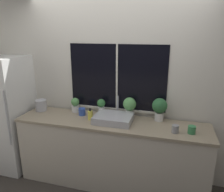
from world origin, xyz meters
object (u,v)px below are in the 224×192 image
Objects in this scene: potted_plant_center_left at (101,106)px; potted_plant_far_right at (160,107)px; potted_plant_center_right at (130,106)px; sink at (113,118)px; kettle at (41,105)px; potted_plant_far_left at (75,105)px; soap_bottle at (90,115)px; mug_blue at (82,112)px; mug_green at (192,130)px; refrigerator at (8,113)px; mug_grey at (175,129)px.

potted_plant_far_right is (0.80, 0.00, 0.06)m from potted_plant_center_left.
potted_plant_center_right is at bearing 0.00° from potted_plant_center_left.
sink is 1.16m from kettle.
potted_plant_center_right is (0.40, 0.00, 0.04)m from potted_plant_center_left.
potted_plant_far_right reaches higher than potted_plant_center_right.
potted_plant_far_left is at bearing -180.00° from potted_plant_far_right.
mug_blue is (-0.17, 0.12, -0.01)m from soap_bottle.
mug_blue is 0.66m from kettle.
soap_bottle is 1.67× the size of mug_green.
soap_bottle is at bearing -1.52° from refrigerator.
potted_plant_far_left is 0.19m from mug_blue.
potted_plant_center_left reaches higher than mug_blue.
sink reaches higher than mug_grey.
potted_plant_center_right is 3.02× the size of mug_grey.
sink is at bearing 3.42° from soap_bottle.
mug_blue is (-0.66, -0.10, -0.12)m from potted_plant_center_right.
potted_plant_far_right is at bearing 5.40° from mug_blue.
sink is (1.68, -0.02, 0.12)m from refrigerator.
mug_green is (0.18, 0.03, -0.00)m from mug_grey.
soap_bottle is at bearing -155.57° from potted_plant_center_right.
potted_plant_center_left is 0.74× the size of potted_plant_far_right.
soap_bottle is at bearing -110.11° from potted_plant_center_left.
mug_blue is (-0.25, -0.10, -0.07)m from potted_plant_center_left.
mug_blue is at bearing 144.96° from soap_bottle.
potted_plant_far_left is at bearing 10.12° from kettle.
potted_plant_far_left is 2.28× the size of mug_green.
potted_plant_center_right is 0.70m from mug_grey.
potted_plant_center_right reaches higher than soap_bottle.
mug_blue reaches higher than mug_green.
potted_plant_far_left is 2.11× the size of mug_blue.
potted_plant_far_right is 1.97× the size of soap_bottle.
potted_plant_center_left is 1.23m from mug_green.
kettle is at bearing 10.00° from refrigerator.
sink reaches higher than potted_plant_center_left.
kettle reaches higher than soap_bottle.
potted_plant_far_right is at bearing 4.70° from refrigerator.
mug_green is at bearing -2.26° from refrigerator.
potted_plant_far_left reaches higher than kettle.
potted_plant_center_right is 0.40m from potted_plant_far_right.
potted_plant_center_left is (0.40, -0.00, 0.02)m from potted_plant_far_left.
mug_grey is 1.94m from kettle.
mug_green is at bearing -36.27° from potted_plant_far_right.
potted_plant_far_right reaches higher than sink.
mug_grey is at bearing -17.47° from potted_plant_center_left.
refrigerator is at bearing 176.87° from mug_grey.
kettle is at bearing 174.55° from sink.
mug_grey is at bearing -5.14° from soap_bottle.
potted_plant_far_left is 0.52m from kettle.
soap_bottle is 1.10m from mug_grey.
potted_plant_far_right is (0.40, 0.00, 0.01)m from potted_plant_center_right.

